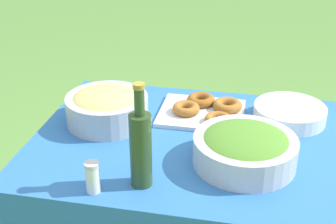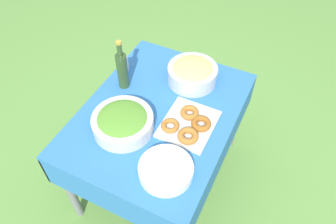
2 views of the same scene
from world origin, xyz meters
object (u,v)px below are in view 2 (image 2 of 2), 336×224
(plate_stack, at_px, (166,170))
(olive_oil_bottle, at_px, (122,69))
(pasta_bowl, at_px, (192,73))
(donut_platter, at_px, (189,124))
(salad_bowl, at_px, (123,122))

(plate_stack, xyz_separation_m, olive_oil_bottle, (0.45, 0.51, 0.10))
(plate_stack, bearing_deg, pasta_bowl, 12.60)
(plate_stack, distance_m, olive_oil_bottle, 0.69)
(olive_oil_bottle, bearing_deg, donut_platter, -104.58)
(pasta_bowl, bearing_deg, donut_platter, -159.54)
(pasta_bowl, distance_m, donut_platter, 0.38)
(plate_stack, bearing_deg, olive_oil_bottle, 48.72)
(salad_bowl, xyz_separation_m, plate_stack, (-0.15, -0.34, -0.03))
(olive_oil_bottle, bearing_deg, salad_bowl, -149.36)
(olive_oil_bottle, bearing_deg, pasta_bowl, -58.01)
(donut_platter, xyz_separation_m, olive_oil_bottle, (0.13, 0.49, 0.11))
(donut_platter, bearing_deg, olive_oil_bottle, 75.42)
(salad_bowl, height_order, olive_oil_bottle, olive_oil_bottle)
(olive_oil_bottle, bearing_deg, plate_stack, -131.28)
(salad_bowl, bearing_deg, donut_platter, -61.80)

